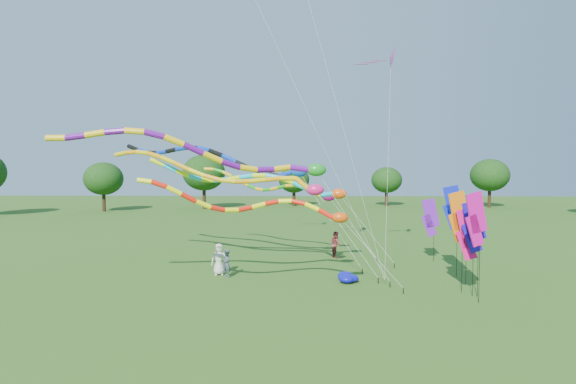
{
  "coord_description": "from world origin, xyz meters",
  "views": [
    {
      "loc": [
        -1.92,
        -20.63,
        6.1
      ],
      "look_at": [
        -2.5,
        4.26,
        4.8
      ],
      "focal_mm": 30.0,
      "sensor_mm": 36.0,
      "label": 1
    }
  ],
  "objects_px": {
    "tube_kite_orange": "(233,174)",
    "person_c": "(336,244)",
    "blue_nylon_heap": "(350,277)",
    "tube_kite_red": "(268,206)",
    "person_a": "(219,259)",
    "person_b": "(227,264)"
  },
  "relations": [
    {
      "from": "person_a",
      "to": "blue_nylon_heap",
      "type": "bearing_deg",
      "value": -17.54
    },
    {
      "from": "person_c",
      "to": "tube_kite_red",
      "type": "bearing_deg",
      "value": 144.62
    },
    {
      "from": "blue_nylon_heap",
      "to": "person_a",
      "type": "distance_m",
      "value": 7.41
    },
    {
      "from": "blue_nylon_heap",
      "to": "person_c",
      "type": "relative_size",
      "value": 0.9
    },
    {
      "from": "tube_kite_orange",
      "to": "person_a",
      "type": "distance_m",
      "value": 4.95
    },
    {
      "from": "tube_kite_red",
      "to": "blue_nylon_heap",
      "type": "height_order",
      "value": "tube_kite_red"
    },
    {
      "from": "tube_kite_red",
      "to": "person_a",
      "type": "distance_m",
      "value": 6.39
    },
    {
      "from": "person_b",
      "to": "person_c",
      "type": "height_order",
      "value": "person_c"
    },
    {
      "from": "tube_kite_orange",
      "to": "person_c",
      "type": "xyz_separation_m",
      "value": [
        6.37,
        4.25,
        -4.78
      ]
    },
    {
      "from": "tube_kite_orange",
      "to": "blue_nylon_heap",
      "type": "height_order",
      "value": "tube_kite_orange"
    },
    {
      "from": "tube_kite_orange",
      "to": "person_a",
      "type": "xyz_separation_m",
      "value": [
        -0.63,
        -1.18,
        -4.77
      ]
    },
    {
      "from": "tube_kite_red",
      "to": "person_c",
      "type": "xyz_separation_m",
      "value": [
        3.92,
        9.89,
        -3.39
      ]
    },
    {
      "from": "blue_nylon_heap",
      "to": "tube_kite_red",
      "type": "bearing_deg",
      "value": -143.45
    },
    {
      "from": "person_c",
      "to": "blue_nylon_heap",
      "type": "bearing_deg",
      "value": 168.33
    },
    {
      "from": "blue_nylon_heap",
      "to": "person_a",
      "type": "height_order",
      "value": "person_a"
    },
    {
      "from": "tube_kite_orange",
      "to": "blue_nylon_heap",
      "type": "xyz_separation_m",
      "value": [
        6.62,
        -2.56,
        -5.45
      ]
    },
    {
      "from": "tube_kite_red",
      "to": "person_a",
      "type": "height_order",
      "value": "tube_kite_red"
    },
    {
      "from": "tube_kite_red",
      "to": "blue_nylon_heap",
      "type": "distance_m",
      "value": 6.58
    },
    {
      "from": "tube_kite_red",
      "to": "person_b",
      "type": "relative_size",
      "value": 7.74
    },
    {
      "from": "tube_kite_orange",
      "to": "blue_nylon_heap",
      "type": "relative_size",
      "value": 10.0
    },
    {
      "from": "person_a",
      "to": "tube_kite_orange",
      "type": "bearing_deg",
      "value": 54.97
    },
    {
      "from": "person_b",
      "to": "person_c",
      "type": "relative_size",
      "value": 0.88
    }
  ]
}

